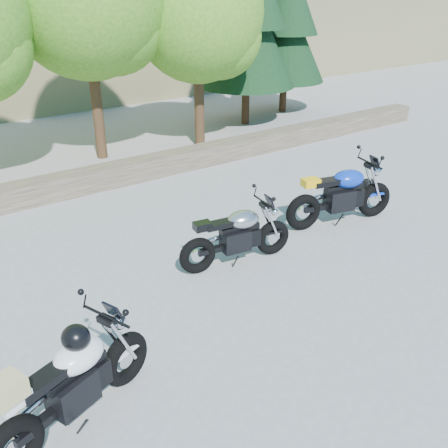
{
  "coord_description": "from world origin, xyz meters",
  "views": [
    {
      "loc": [
        -4.07,
        -5.01,
        4.35
      ],
      "look_at": [
        0.2,
        1.0,
        0.75
      ],
      "focal_mm": 40.0,
      "sensor_mm": 36.0,
      "label": 1
    }
  ],
  "objects": [
    {
      "name": "stone_wall",
      "position": [
        0.0,
        5.5,
        0.25
      ],
      "size": [
        22.0,
        0.55,
        0.5
      ],
      "primitive_type": "cube",
      "color": "#4D3F33",
      "rests_on": "ground"
    },
    {
      "name": "conifer_near",
      "position": [
        6.2,
        8.2,
        3.68
      ],
      "size": [
        3.17,
        3.17,
        7.06
      ],
      "color": "#382314",
      "rests_on": "ground"
    },
    {
      "name": "tree_decid_right",
      "position": [
        3.71,
        6.94,
        3.5
      ],
      "size": [
        3.54,
        3.54,
        5.41
      ],
      "color": "#382314",
      "rests_on": "ground"
    },
    {
      "name": "ground",
      "position": [
        0.0,
        0.0,
        0.0
      ],
      "size": [
        90.0,
        90.0,
        0.0
      ],
      "primitive_type": "plane",
      "color": "gray",
      "rests_on": "ground"
    },
    {
      "name": "backpack",
      "position": [
        4.58,
        1.6,
        0.17
      ],
      "size": [
        0.3,
        0.27,
        0.36
      ],
      "rotation": [
        0.0,
        0.0,
        -0.18
      ],
      "color": "black",
      "rests_on": "ground"
    },
    {
      "name": "blue_bike",
      "position": [
        3.01,
        0.99,
        0.58
      ],
      "size": [
        2.35,
        0.87,
        1.19
      ],
      "rotation": [
        0.0,
        0.0,
        -0.23
      ],
      "color": "black",
      "rests_on": "ground"
    },
    {
      "name": "conifer_far",
      "position": [
        8.4,
        8.8,
        3.27
      ],
      "size": [
        2.82,
        2.82,
        6.27
      ],
      "color": "#382314",
      "rests_on": "ground"
    },
    {
      "name": "silver_bike",
      "position": [
        0.4,
        0.9,
        0.51
      ],
      "size": [
        2.07,
        0.65,
        1.04
      ],
      "rotation": [
        0.0,
        0.0,
        -0.16
      ],
      "color": "black",
      "rests_on": "ground"
    },
    {
      "name": "white_bike",
      "position": [
        -3.08,
        -0.87,
        0.59
      ],
      "size": [
        2.1,
        0.98,
        1.21
      ],
      "rotation": [
        0.0,
        0.0,
        0.36
      ],
      "color": "black",
      "rests_on": "ground"
    }
  ]
}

